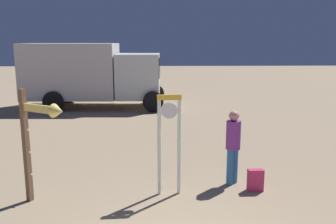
{
  "coord_description": "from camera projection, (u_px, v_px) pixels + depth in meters",
  "views": [
    {
      "loc": [
        -0.33,
        -4.02,
        3.07
      ],
      "look_at": [
        -0.04,
        5.37,
        1.2
      ],
      "focal_mm": 38.57,
      "sensor_mm": 36.0,
      "label": 1
    }
  ],
  "objects": [
    {
      "name": "standing_clock",
      "position": [
        169.0,
        135.0,
        7.13
      ],
      "size": [
        0.48,
        0.12,
        2.04
      ],
      "color": "silver",
      "rests_on": "ground_plane"
    },
    {
      "name": "arrow_sign",
      "position": [
        38.0,
        130.0,
        6.59
      ],
      "size": [
        1.0,
        0.69,
        2.2
      ],
      "color": "brown",
      "rests_on": "ground_plane"
    },
    {
      "name": "person_near_clock",
      "position": [
        233.0,
        143.0,
        7.73
      ],
      "size": [
        0.31,
        0.31,
        1.62
      ],
      "color": "teal",
      "rests_on": "ground_plane"
    },
    {
      "name": "backpack",
      "position": [
        255.0,
        180.0,
        7.47
      ],
      "size": [
        0.32,
        0.19,
        0.46
      ],
      "color": "#C62F5D",
      "rests_on": "ground_plane"
    },
    {
      "name": "box_truck_near",
      "position": [
        90.0,
        73.0,
        16.62
      ],
      "size": [
        6.43,
        2.81,
        2.93
      ],
      "color": "beige",
      "rests_on": "ground_plane"
    }
  ]
}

